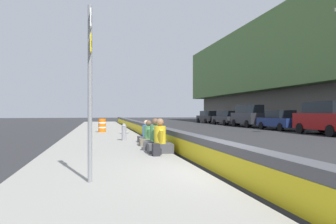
{
  "coord_description": "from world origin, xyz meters",
  "views": [
    {
      "loc": [
        -6.93,
        2.96,
        1.57
      ],
      "look_at": [
        8.35,
        -0.48,
        1.57
      ],
      "focal_mm": 33.38,
      "sensor_mm": 36.0,
      "label": 1
    }
  ],
  "objects_px": {
    "fire_hydrant": "(124,131)",
    "parked_car_midline": "(249,116)",
    "seated_person_rear": "(149,138)",
    "parked_car_fourth": "(280,120)",
    "seated_person_foreground": "(160,142)",
    "seated_person_far": "(146,135)",
    "parked_car_third": "(326,118)",
    "parked_car_far": "(226,118)",
    "seated_person_middle": "(155,140)",
    "backpack": "(156,150)",
    "route_sign_post": "(90,80)",
    "construction_barrel": "(102,125)",
    "parked_car_farther": "(208,117)"
  },
  "relations": [
    {
      "from": "fire_hydrant",
      "to": "parked_car_midline",
      "type": "height_order",
      "value": "parked_car_midline"
    },
    {
      "from": "seated_person_rear",
      "to": "parked_car_fourth",
      "type": "height_order",
      "value": "parked_car_fourth"
    },
    {
      "from": "seated_person_foreground",
      "to": "seated_person_rear",
      "type": "distance_m",
      "value": 2.42
    },
    {
      "from": "seated_person_far",
      "to": "parked_car_third",
      "type": "xyz_separation_m",
      "value": [
        3.74,
        -12.94,
        0.72
      ]
    },
    {
      "from": "parked_car_far",
      "to": "seated_person_far",
      "type": "bearing_deg",
      "value": 147.92
    },
    {
      "from": "fire_hydrant",
      "to": "seated_person_middle",
      "type": "height_order",
      "value": "seated_person_middle"
    },
    {
      "from": "backpack",
      "to": "seated_person_rear",
      "type": "bearing_deg",
      "value": -4.62
    },
    {
      "from": "route_sign_post",
      "to": "seated_person_far",
      "type": "xyz_separation_m",
      "value": [
        8.05,
        -2.38,
        -1.75
      ]
    },
    {
      "from": "parked_car_third",
      "to": "seated_person_far",
      "type": "bearing_deg",
      "value": 106.11
    },
    {
      "from": "seated_person_foreground",
      "to": "parked_car_third",
      "type": "relative_size",
      "value": 0.25
    },
    {
      "from": "seated_person_rear",
      "to": "parked_car_far",
      "type": "distance_m",
      "value": 25.45
    },
    {
      "from": "construction_barrel",
      "to": "parked_car_midline",
      "type": "xyz_separation_m",
      "value": [
        7.11,
        -14.93,
        0.56
      ]
    },
    {
      "from": "seated_person_foreground",
      "to": "backpack",
      "type": "bearing_deg",
      "value": 160.09
    },
    {
      "from": "seated_person_foreground",
      "to": "backpack",
      "type": "xyz_separation_m",
      "value": [
        -0.76,
        0.27,
        -0.18
      ]
    },
    {
      "from": "route_sign_post",
      "to": "parked_car_far",
      "type": "distance_m",
      "value": 32.36
    },
    {
      "from": "parked_car_midline",
      "to": "parked_car_far",
      "type": "xyz_separation_m",
      "value": [
        5.47,
        0.15,
        -0.32
      ]
    },
    {
      "from": "backpack",
      "to": "parked_car_midline",
      "type": "xyz_separation_m",
      "value": [
        19.61,
        -13.36,
        0.85
      ]
    },
    {
      "from": "parked_car_farther",
      "to": "construction_barrel",
      "type": "bearing_deg",
      "value": 142.18
    },
    {
      "from": "route_sign_post",
      "to": "parked_car_fourth",
      "type": "bearing_deg",
      "value": -41.36
    },
    {
      "from": "parked_car_far",
      "to": "parked_car_farther",
      "type": "distance_m",
      "value": 6.47
    },
    {
      "from": "fire_hydrant",
      "to": "parked_car_farther",
      "type": "bearing_deg",
      "value": -28.14
    },
    {
      "from": "route_sign_post",
      "to": "construction_barrel",
      "type": "distance_m",
      "value": 16.04
    },
    {
      "from": "seated_person_middle",
      "to": "seated_person_far",
      "type": "distance_m",
      "value": 2.91
    },
    {
      "from": "route_sign_post",
      "to": "parked_car_farther",
      "type": "height_order",
      "value": "route_sign_post"
    },
    {
      "from": "seated_person_far",
      "to": "construction_barrel",
      "type": "height_order",
      "value": "seated_person_far"
    },
    {
      "from": "seated_person_middle",
      "to": "seated_person_far",
      "type": "bearing_deg",
      "value": -1.85
    },
    {
      "from": "fire_hydrant",
      "to": "parked_car_third",
      "type": "relative_size",
      "value": 0.18
    },
    {
      "from": "backpack",
      "to": "parked_car_fourth",
      "type": "bearing_deg",
      "value": -43.67
    },
    {
      "from": "parked_car_third",
      "to": "seated_person_middle",
      "type": "bearing_deg",
      "value": 117.0
    },
    {
      "from": "parked_car_midline",
      "to": "parked_car_farther",
      "type": "distance_m",
      "value": 11.94
    },
    {
      "from": "backpack",
      "to": "construction_barrel",
      "type": "distance_m",
      "value": 12.6
    },
    {
      "from": "seated_person_far",
      "to": "parked_car_farther",
      "type": "distance_m",
      "value": 29.85
    },
    {
      "from": "backpack",
      "to": "parked_car_midline",
      "type": "height_order",
      "value": "parked_car_midline"
    },
    {
      "from": "fire_hydrant",
      "to": "construction_barrel",
      "type": "xyz_separation_m",
      "value": [
        6.74,
        0.99,
        0.03
      ]
    },
    {
      "from": "route_sign_post",
      "to": "parked_car_far",
      "type": "xyz_separation_m",
      "value": [
        28.53,
        -15.22,
        -1.35
      ]
    },
    {
      "from": "seated_person_rear",
      "to": "parked_car_third",
      "type": "bearing_deg",
      "value": -68.43
    },
    {
      "from": "seated_person_middle",
      "to": "seated_person_rear",
      "type": "bearing_deg",
      "value": 0.89
    },
    {
      "from": "construction_barrel",
      "to": "parked_car_third",
      "type": "relative_size",
      "value": 0.2
    },
    {
      "from": "fire_hydrant",
      "to": "parked_car_fourth",
      "type": "height_order",
      "value": "parked_car_fourth"
    },
    {
      "from": "seated_person_rear",
      "to": "parked_car_midline",
      "type": "bearing_deg",
      "value": -38.57
    },
    {
      "from": "parked_car_third",
      "to": "parked_car_far",
      "type": "height_order",
      "value": "parked_car_third"
    },
    {
      "from": "route_sign_post",
      "to": "seated_person_foreground",
      "type": "bearing_deg",
      "value": -28.44
    },
    {
      "from": "seated_person_middle",
      "to": "parked_car_midline",
      "type": "distance_m",
      "value": 22.19
    },
    {
      "from": "parked_car_far",
      "to": "seated_person_rear",
      "type": "bearing_deg",
      "value": 149.4
    },
    {
      "from": "parked_car_third",
      "to": "parked_car_farther",
      "type": "xyz_separation_m",
      "value": [
        23.21,
        0.1,
        -0.32
      ]
    },
    {
      "from": "route_sign_post",
      "to": "parked_car_midline",
      "type": "height_order",
      "value": "route_sign_post"
    },
    {
      "from": "route_sign_post",
      "to": "seated_person_middle",
      "type": "height_order",
      "value": "route_sign_post"
    },
    {
      "from": "backpack",
      "to": "parked_car_third",
      "type": "xyz_separation_m",
      "value": [
        8.33,
        -13.31,
        0.85
      ]
    },
    {
      "from": "seated_person_far",
      "to": "route_sign_post",
      "type": "bearing_deg",
      "value": 163.53
    },
    {
      "from": "seated_person_foreground",
      "to": "seated_person_rear",
      "type": "relative_size",
      "value": 1.12
    }
  ]
}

